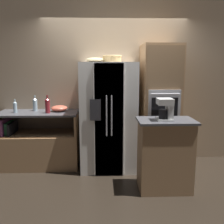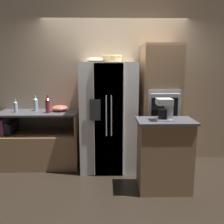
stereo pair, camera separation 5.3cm
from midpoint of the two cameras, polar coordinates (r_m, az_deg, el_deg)
name	(u,v)px [view 1 (the left image)]	position (r m, az deg, el deg)	size (l,w,h in m)	color
ground_plane	(115,168)	(4.32, 0.40, -12.69)	(20.00, 20.00, 0.00)	black
wall_back	(114,83)	(4.47, 0.15, 6.64)	(12.00, 0.06, 2.80)	tan
counter_left	(39,146)	(4.49, -16.71, -7.54)	(1.33, 0.61, 0.94)	#A87F56
refrigerator	(108,116)	(4.12, -1.20, -0.98)	(0.90, 0.80, 1.76)	white
wall_oven	(159,107)	(4.25, 10.40, 1.17)	(0.61, 0.72, 2.04)	#A87F56
island_counter	(165,155)	(3.54, 11.55, -9.55)	(0.76, 0.49, 0.99)	#A87F56
wicker_basket	(112,58)	(4.02, -0.34, 12.15)	(0.30, 0.30, 0.10)	tan
fruit_bowl	(95,60)	(4.03, -4.22, 11.82)	(0.30, 0.30, 0.07)	beige
bottle_tall	(47,105)	(4.19, -14.89, 1.52)	(0.08, 0.08, 0.29)	maroon
bottle_short	(35,104)	(4.47, -17.50, 1.76)	(0.07, 0.07, 0.26)	silver
bottle_wide	(15,107)	(4.41, -21.59, 1.14)	(0.06, 0.06, 0.22)	silver
mixing_bowl	(59,108)	(4.33, -12.28, 0.83)	(0.28, 0.28, 0.10)	#DB664C
coffee_maker	(166,109)	(3.34, 11.85, 0.77)	(0.20, 0.20, 0.29)	white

